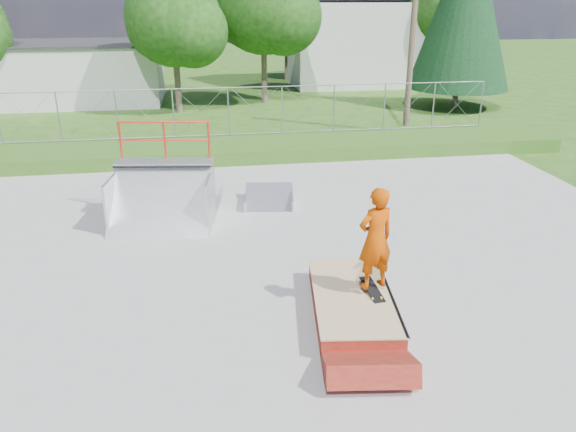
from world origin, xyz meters
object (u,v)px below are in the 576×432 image
(quarter_pipe, at_px, (160,179))
(grind_box, at_px, (352,304))
(skater, at_px, (375,243))
(flat_bank_ramp, at_px, (269,198))

(quarter_pipe, bearing_deg, grind_box, -46.02)
(quarter_pipe, height_order, skater, quarter_pipe)
(quarter_pipe, distance_m, skater, 6.28)
(flat_bank_ramp, bearing_deg, skater, -71.48)
(flat_bank_ramp, distance_m, skater, 6.13)
(flat_bank_ramp, xyz_separation_m, skater, (1.11, -5.91, 1.21))
(flat_bank_ramp, height_order, skater, skater)
(quarter_pipe, relative_size, flat_bank_ramp, 1.73)
(quarter_pipe, height_order, flat_bank_ramp, quarter_pipe)
(quarter_pipe, xyz_separation_m, skater, (3.94, -4.89, 0.19))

